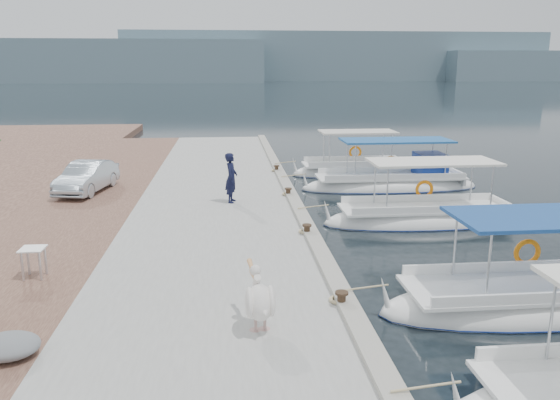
# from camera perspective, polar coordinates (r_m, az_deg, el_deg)

# --- Properties ---
(ground) EXTENTS (400.00, 400.00, 0.00)m
(ground) POSITION_cam_1_polar(r_m,az_deg,el_deg) (15.12, 4.95, -7.13)
(ground) COLOR black
(ground) RESTS_ON ground
(concrete_quay) EXTENTS (6.00, 40.00, 0.50)m
(concrete_quay) POSITION_cam_1_polar(r_m,az_deg,el_deg) (19.57, -6.39, -1.51)
(concrete_quay) COLOR #9A9A95
(concrete_quay) RESTS_ON ground
(quay_curb) EXTENTS (0.44, 40.00, 0.12)m
(quay_curb) POSITION_cam_1_polar(r_m,az_deg,el_deg) (19.63, 1.73, -0.44)
(quay_curb) COLOR #9B9789
(quay_curb) RESTS_ON concrete_quay
(cobblestone_strip) EXTENTS (4.00, 40.00, 0.50)m
(cobblestone_strip) POSITION_cam_1_polar(r_m,az_deg,el_deg) (20.28, -20.66, -1.78)
(cobblestone_strip) COLOR brown
(cobblestone_strip) RESTS_ON ground
(distant_hills) EXTENTS (330.00, 60.00, 18.00)m
(distant_hills) POSITION_cam_1_polar(r_m,az_deg,el_deg) (217.78, 3.06, 14.35)
(distant_hills) COLOR slate
(distant_hills) RESTS_ON ground
(fishing_caique_b) EXTENTS (7.31, 2.28, 2.83)m
(fishing_caique_b) POSITION_cam_1_polar(r_m,az_deg,el_deg) (13.88, 25.15, -9.87)
(fishing_caique_b) COLOR white
(fishing_caique_b) RESTS_ON ground
(fishing_caique_c) EXTENTS (7.27, 2.11, 2.83)m
(fishing_caique_c) POSITION_cam_1_polar(r_m,az_deg,el_deg) (19.92, 14.86, -1.99)
(fishing_caique_c) COLOR white
(fishing_caique_c) RESTS_ON ground
(fishing_caique_d) EXTENTS (8.09, 2.20, 2.83)m
(fishing_caique_d) POSITION_cam_1_polar(r_m,az_deg,el_deg) (25.20, 11.64, 1.59)
(fishing_caique_d) COLOR white
(fishing_caique_d) RESTS_ON ground
(fishing_caique_e) EXTENTS (6.30, 2.11, 2.83)m
(fishing_caique_e) POSITION_cam_1_polar(r_m,az_deg,el_deg) (28.14, 7.68, 2.89)
(fishing_caique_e) COLOR white
(fishing_caique_e) RESTS_ON ground
(mooring_bollards) EXTENTS (0.28, 20.28, 0.33)m
(mooring_bollards) POSITION_cam_1_polar(r_m,az_deg,el_deg) (16.24, 2.83, -3.02)
(mooring_bollards) COLOR black
(mooring_bollards) RESTS_ON concrete_quay
(pelican) EXTENTS (0.63, 1.52, 1.17)m
(pelican) POSITION_cam_1_polar(r_m,az_deg,el_deg) (10.44, -2.14, -10.43)
(pelican) COLOR tan
(pelican) RESTS_ON concrete_quay
(fisherman) EXTENTS (0.55, 0.73, 1.83)m
(fisherman) POSITION_cam_1_polar(r_m,az_deg,el_deg) (20.07, -5.11, 2.33)
(fisherman) COLOR black
(fisherman) RESTS_ON concrete_quay
(parked_car) EXTENTS (1.94, 3.85, 1.21)m
(parked_car) POSITION_cam_1_polar(r_m,az_deg,el_deg) (23.02, -19.53, 2.27)
(parked_car) COLOR #A9B7C1
(parked_car) RESTS_ON cobblestone_strip
(tarp_bundle) EXTENTS (1.10, 0.90, 0.40)m
(tarp_bundle) POSITION_cam_1_polar(r_m,az_deg,el_deg) (10.79, -26.59, -13.51)
(tarp_bundle) COLOR slate
(tarp_bundle) RESTS_ON cobblestone_strip
(folding_table) EXTENTS (0.55, 0.55, 0.73)m
(folding_table) POSITION_cam_1_polar(r_m,az_deg,el_deg) (14.18, -24.38, -5.40)
(folding_table) COLOR silver
(folding_table) RESTS_ON cobblestone_strip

